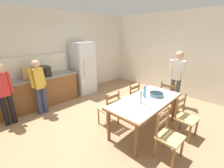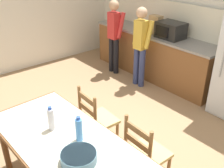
# 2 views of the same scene
# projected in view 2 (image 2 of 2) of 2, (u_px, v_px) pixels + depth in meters

# --- Properties ---
(ground_plane) EXTENTS (8.32, 8.32, 0.00)m
(ground_plane) POSITION_uv_depth(u_px,v_px,m) (101.00, 144.00, 3.67)
(ground_plane) COLOR #9E7A56
(wall_back) EXTENTS (6.52, 0.12, 2.90)m
(wall_back) POSITION_uv_depth(u_px,v_px,m) (222.00, 13.00, 4.51)
(wall_back) COLOR silver
(wall_back) RESTS_ON ground
(wall_left) EXTENTS (0.12, 5.20, 2.90)m
(wall_left) POSITION_uv_depth(u_px,v_px,m) (0.00, 4.00, 5.23)
(wall_left) COLOR silver
(wall_left) RESTS_ON ground
(kitchen_counter) EXTENTS (2.91, 0.66, 0.93)m
(kitchen_counter) POSITION_uv_depth(u_px,v_px,m) (153.00, 54.00, 5.48)
(kitchen_counter) COLOR brown
(kitchen_counter) RESTS_ON ground
(counter_splashback) EXTENTS (2.87, 0.03, 0.60)m
(counter_splashback) POSITION_uv_depth(u_px,v_px,m) (166.00, 16.00, 5.30)
(counter_splashback) COLOR #EFE8CB
(counter_splashback) RESTS_ON kitchen_counter
(microwave) EXTENTS (0.50, 0.39, 0.30)m
(microwave) POSITION_uv_depth(u_px,v_px,m) (171.00, 30.00, 4.91)
(microwave) COLOR black
(microwave) RESTS_ON kitchen_counter
(paper_bag) EXTENTS (0.24, 0.16, 0.36)m
(paper_bag) POSITION_uv_depth(u_px,v_px,m) (155.00, 25.00, 5.14)
(paper_bag) COLOR tan
(paper_bag) RESTS_ON kitchen_counter
(dining_table) EXTENTS (1.92, 0.96, 0.77)m
(dining_table) POSITION_uv_depth(u_px,v_px,m) (66.00, 146.00, 2.60)
(dining_table) COLOR brown
(dining_table) RESTS_ON ground
(bottle_near_centre) EXTENTS (0.07, 0.07, 0.27)m
(bottle_near_centre) POSITION_uv_depth(u_px,v_px,m) (51.00, 119.00, 2.66)
(bottle_near_centre) COLOR silver
(bottle_near_centre) RESTS_ON dining_table
(bottle_off_centre) EXTENTS (0.07, 0.07, 0.27)m
(bottle_off_centre) POSITION_uv_depth(u_px,v_px,m) (79.00, 129.00, 2.51)
(bottle_off_centre) COLOR #4C8ED6
(bottle_off_centre) RESTS_ON dining_table
(serving_bowl) EXTENTS (0.32, 0.32, 0.09)m
(serving_bowl) POSITION_uv_depth(u_px,v_px,m) (79.00, 157.00, 2.28)
(serving_bowl) COLOR slate
(serving_bowl) RESTS_ON dining_table
(chair_side_far_left) EXTENTS (0.44, 0.42, 0.91)m
(chair_side_far_left) POSITION_uv_depth(u_px,v_px,m) (97.00, 120.00, 3.43)
(chair_side_far_left) COLOR olive
(chair_side_far_left) RESTS_ON ground
(chair_side_far_right) EXTENTS (0.43, 0.41, 0.91)m
(chair_side_far_right) POSITION_uv_depth(u_px,v_px,m) (145.00, 153.00, 2.87)
(chair_side_far_right) COLOR olive
(chair_side_far_right) RESTS_ON ground
(person_at_sink) EXTENTS (0.39, 0.27, 1.54)m
(person_at_sink) POSITION_uv_depth(u_px,v_px,m) (114.00, 34.00, 5.44)
(person_at_sink) COLOR black
(person_at_sink) RESTS_ON ground
(person_at_counter) EXTENTS (0.38, 0.27, 1.53)m
(person_at_counter) POSITION_uv_depth(u_px,v_px,m) (141.00, 43.00, 4.89)
(person_at_counter) COLOR navy
(person_at_counter) RESTS_ON ground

